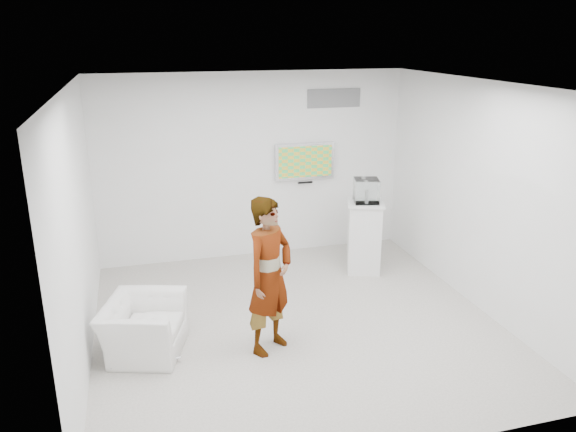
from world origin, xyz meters
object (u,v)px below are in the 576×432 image
at_px(tv, 305,161).
at_px(pedestal, 364,237).
at_px(floor_uplight, 357,251).
at_px(armchair, 143,327).
at_px(person, 270,276).

height_order(tv, pedestal, tv).
relative_size(tv, floor_uplight, 3.99).
bearing_deg(pedestal, tv, 119.66).
bearing_deg(armchair, floor_uplight, -41.91).
height_order(armchair, pedestal, pedestal).
xyz_separation_m(person, armchair, (-1.43, 0.32, -0.61)).
xyz_separation_m(tv, person, (-1.32, -2.94, -0.62)).
bearing_deg(pedestal, person, -136.76).
relative_size(tv, person, 0.54).
xyz_separation_m(person, pedestal, (1.95, 1.83, -0.37)).
bearing_deg(armchair, tv, -28.25).
distance_m(tv, pedestal, 1.61).
bearing_deg(pedestal, floor_uplight, 79.49).
bearing_deg(floor_uplight, armchair, -150.01).
bearing_deg(floor_uplight, person, -131.32).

